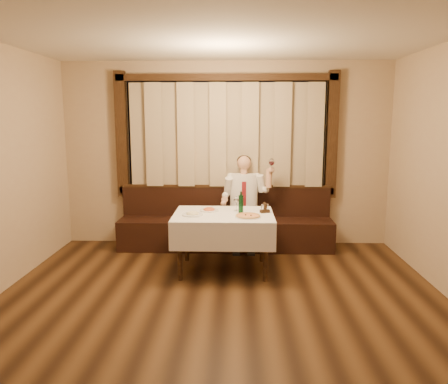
{
  "coord_description": "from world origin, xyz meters",
  "views": [
    {
      "loc": [
        0.17,
        -3.73,
        1.98
      ],
      "look_at": [
        0.0,
        1.9,
        1.0
      ],
      "focal_mm": 35.0,
      "sensor_mm": 36.0,
      "label": 1
    }
  ],
  "objects_px": {
    "pasta_red": "(209,208)",
    "seated_man": "(244,196)",
    "cruet_caddy": "(265,209)",
    "banquette": "(226,227)",
    "pasta_cream": "(193,212)",
    "dining_table": "(224,222)",
    "pizza": "(248,216)",
    "green_bottle": "(241,204)"
  },
  "relations": [
    {
      "from": "green_bottle",
      "to": "cruet_caddy",
      "type": "relative_size",
      "value": 2.13
    },
    {
      "from": "pizza",
      "to": "green_bottle",
      "type": "bearing_deg",
      "value": 110.11
    },
    {
      "from": "green_bottle",
      "to": "pasta_cream",
      "type": "bearing_deg",
      "value": -165.72
    },
    {
      "from": "dining_table",
      "to": "pasta_cream",
      "type": "relative_size",
      "value": 4.85
    },
    {
      "from": "pizza",
      "to": "cruet_caddy",
      "type": "relative_size",
      "value": 2.38
    },
    {
      "from": "pasta_red",
      "to": "seated_man",
      "type": "bearing_deg",
      "value": 58.88
    },
    {
      "from": "pizza",
      "to": "pasta_cream",
      "type": "bearing_deg",
      "value": 173.48
    },
    {
      "from": "dining_table",
      "to": "seated_man",
      "type": "relative_size",
      "value": 0.9
    },
    {
      "from": "banquette",
      "to": "seated_man",
      "type": "height_order",
      "value": "seated_man"
    },
    {
      "from": "pasta_cream",
      "to": "pasta_red",
      "type": "bearing_deg",
      "value": 54.08
    },
    {
      "from": "dining_table",
      "to": "pasta_cream",
      "type": "bearing_deg",
      "value": -163.64
    },
    {
      "from": "dining_table",
      "to": "green_bottle",
      "type": "height_order",
      "value": "green_bottle"
    },
    {
      "from": "pizza",
      "to": "cruet_caddy",
      "type": "distance_m",
      "value": 0.34
    },
    {
      "from": "pizza",
      "to": "pasta_red",
      "type": "bearing_deg",
      "value": 145.81
    },
    {
      "from": "banquette",
      "to": "dining_table",
      "type": "bearing_deg",
      "value": -90.0
    },
    {
      "from": "banquette",
      "to": "pasta_red",
      "type": "xyz_separation_m",
      "value": [
        -0.19,
        -0.87,
        0.48
      ]
    },
    {
      "from": "pasta_red",
      "to": "cruet_caddy",
      "type": "xyz_separation_m",
      "value": [
        0.72,
        -0.09,
        0.01
      ]
    },
    {
      "from": "pasta_red",
      "to": "seated_man",
      "type": "distance_m",
      "value": 0.92
    },
    {
      "from": "cruet_caddy",
      "to": "seated_man",
      "type": "bearing_deg",
      "value": 82.26
    },
    {
      "from": "dining_table",
      "to": "seated_man",
      "type": "height_order",
      "value": "seated_man"
    },
    {
      "from": "green_bottle",
      "to": "banquette",
      "type": "bearing_deg",
      "value": 102.72
    },
    {
      "from": "pasta_cream",
      "to": "green_bottle",
      "type": "distance_m",
      "value": 0.63
    },
    {
      "from": "pasta_red",
      "to": "seated_man",
      "type": "height_order",
      "value": "seated_man"
    },
    {
      "from": "pizza",
      "to": "pasta_cream",
      "type": "relative_size",
      "value": 1.22
    },
    {
      "from": "dining_table",
      "to": "green_bottle",
      "type": "distance_m",
      "value": 0.32
    },
    {
      "from": "pizza",
      "to": "pasta_red",
      "type": "xyz_separation_m",
      "value": [
        -0.5,
        0.34,
        0.02
      ]
    },
    {
      "from": "pasta_cream",
      "to": "green_bottle",
      "type": "height_order",
      "value": "green_bottle"
    },
    {
      "from": "banquette",
      "to": "pizza",
      "type": "relative_size",
      "value": 10.03
    },
    {
      "from": "pasta_red",
      "to": "banquette",
      "type": "bearing_deg",
      "value": 77.45
    },
    {
      "from": "banquette",
      "to": "green_bottle",
      "type": "xyz_separation_m",
      "value": [
        0.22,
        -0.98,
        0.57
      ]
    },
    {
      "from": "seated_man",
      "to": "green_bottle",
      "type": "bearing_deg",
      "value": -93.69
    },
    {
      "from": "pasta_cream",
      "to": "green_bottle",
      "type": "xyz_separation_m",
      "value": [
        0.61,
        0.15,
        0.09
      ]
    },
    {
      "from": "cruet_caddy",
      "to": "seated_man",
      "type": "xyz_separation_m",
      "value": [
        -0.25,
        0.87,
        0.02
      ]
    },
    {
      "from": "seated_man",
      "to": "banquette",
      "type": "bearing_deg",
      "value": 162.26
    },
    {
      "from": "dining_table",
      "to": "pasta_cream",
      "type": "xyz_separation_m",
      "value": [
        -0.38,
        -0.11,
        0.14
      ]
    },
    {
      "from": "pizza",
      "to": "pasta_red",
      "type": "height_order",
      "value": "pasta_red"
    },
    {
      "from": "cruet_caddy",
      "to": "seated_man",
      "type": "height_order",
      "value": "seated_man"
    },
    {
      "from": "dining_table",
      "to": "cruet_caddy",
      "type": "xyz_separation_m",
      "value": [
        0.53,
        0.06,
        0.15
      ]
    },
    {
      "from": "pasta_cream",
      "to": "seated_man",
      "type": "height_order",
      "value": "seated_man"
    },
    {
      "from": "pasta_cream",
      "to": "cruet_caddy",
      "type": "distance_m",
      "value": 0.93
    },
    {
      "from": "green_bottle",
      "to": "seated_man",
      "type": "xyz_separation_m",
      "value": [
        0.06,
        0.89,
        -0.06
      ]
    },
    {
      "from": "pasta_red",
      "to": "pasta_cream",
      "type": "bearing_deg",
      "value": -125.92
    }
  ]
}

